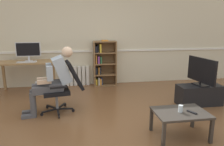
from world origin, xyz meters
name	(u,v)px	position (x,y,z in m)	size (l,w,h in m)	color
ground_plane	(111,127)	(0.00, 0.00, 0.00)	(18.00, 18.00, 0.00)	brown
back_wall	(96,35)	(0.00, 2.65, 1.35)	(12.00, 0.13, 2.70)	beige
computer_desk	(26,66)	(-1.73, 2.15, 0.64)	(1.30, 0.59, 0.76)	#9E7547
imac_monitor	(28,50)	(-1.67, 2.23, 1.02)	(0.58, 0.14, 0.45)	silver
keyboard	(26,62)	(-1.70, 2.01, 0.77)	(0.39, 0.12, 0.02)	silver
computer_mouse	(35,61)	(-1.49, 2.03, 0.77)	(0.06, 0.10, 0.03)	white
bookshelf	(103,64)	(0.17, 2.44, 0.59)	(0.60, 0.29, 1.22)	brown
radiator	(75,76)	(-0.58, 2.54, 0.26)	(0.74, 0.08, 0.53)	white
office_chair	(65,85)	(-0.76, 0.79, 0.52)	(0.82, 0.63, 0.96)	black
person_seated	(53,79)	(-0.95, 0.75, 0.65)	(0.97, 0.47, 1.23)	#4C4C51
tv_stand	(199,95)	(1.94, 0.70, 0.21)	(0.90, 0.38, 0.41)	black
tv_screen	(201,71)	(1.95, 0.70, 0.71)	(0.24, 0.80, 0.56)	black
coffee_table	(180,115)	(0.95, -0.45, 0.34)	(0.76, 0.55, 0.39)	#332D28
drinking_glass	(181,109)	(0.94, -0.46, 0.44)	(0.07, 0.07, 0.10)	silver
spare_remote	(192,112)	(1.08, -0.51, 0.40)	(0.04, 0.15, 0.02)	black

